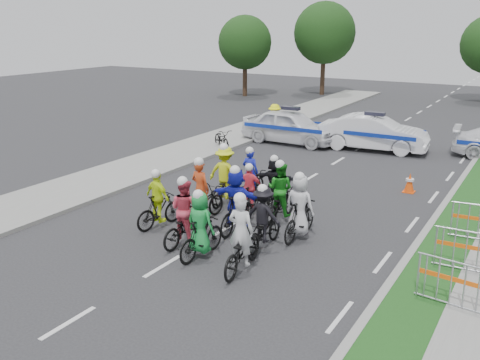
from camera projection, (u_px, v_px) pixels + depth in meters
The scene contains 26 objects.
ground at pixel (163, 266), 13.16m from camera, with size 90.00×90.00×0.00m, color #28282B.
curb_right at pixel (422, 237), 14.76m from camera, with size 0.20×60.00×0.12m, color gray.
grass_strip at pixel (448, 243), 14.42m from camera, with size 1.20×60.00×0.11m, color #194817.
sidewalk_left at pixel (111, 177), 20.45m from camera, with size 3.00×60.00×0.13m, color gray.
rider_0 at pixel (242, 245), 12.77m from camera, with size 0.90×2.03×2.01m.
rider_1 at pixel (201, 231), 13.47m from camera, with size 0.80×1.77×1.83m.
rider_2 at pixel (185, 219), 14.31m from camera, with size 0.83×1.91×1.92m.
rider_3 at pixel (159, 205), 15.48m from camera, with size 0.95×1.75×1.78m.
rider_4 at pixel (264, 223), 14.08m from camera, with size 0.99×1.75×1.78m.
rider_5 at pixel (236, 204), 15.10m from camera, with size 1.60×1.91×1.99m.
rider_6 at pixel (201, 200), 15.98m from camera, with size 0.89×2.02×2.00m.
rider_7 at pixel (300, 213), 14.65m from camera, with size 0.82×1.85×1.94m.
rider_8 at pixel (280, 198), 16.06m from camera, with size 0.80×1.87×1.90m.
rider_9 at pixel (250, 194), 16.54m from camera, with size 0.88×1.64×1.66m.
rider_10 at pixel (225, 180), 17.55m from camera, with size 1.19×2.06×2.04m.
rider_11 at pixel (275, 186), 17.04m from camera, with size 1.45×1.73×1.78m.
rider_12 at pixel (251, 182), 17.98m from camera, with size 0.69×1.82×1.83m.
police_car_0 at pixel (290, 126), 26.29m from camera, with size 1.94×4.83×1.64m, color white.
police_car_1 at pixel (373, 133), 24.83m from camera, with size 1.73×4.95×1.63m, color white.
marshal_hiviz at pixel (275, 122), 27.17m from camera, with size 1.15×0.66×1.79m, color #FBFF0D.
barrier_0 at pixel (464, 289), 10.87m from camera, with size 2.00×0.50×1.12m, color #A5A8AD, non-canonical shape.
barrier_1 at pixel (478, 255), 12.46m from camera, with size 2.00×0.50×1.12m, color #A5A8AD, non-canonical shape.
cone_0 at pixel (410, 183), 18.79m from camera, with size 0.40×0.40×0.70m.
parked_bike at pixel (222, 139), 25.12m from camera, with size 0.64×1.83×0.96m, color black.
tree_0 at pixel (245, 43), 41.89m from camera, with size 4.20×4.20×6.30m.
tree_3 at pixel (324, 33), 42.53m from camera, with size 4.90×4.90×7.35m.
Camera 1 is at (7.78, -9.34, 5.80)m, focal length 40.00 mm.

